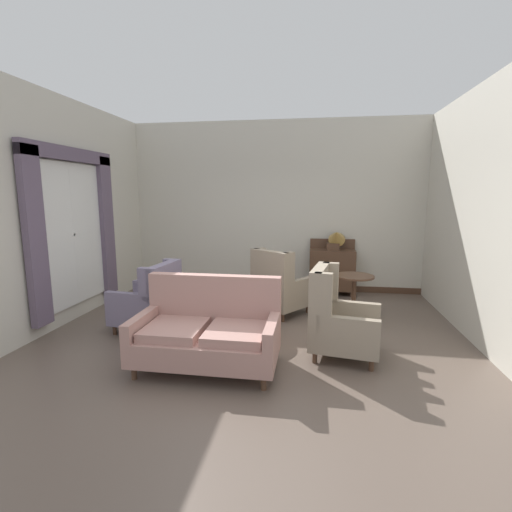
{
  "coord_description": "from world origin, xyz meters",
  "views": [
    {
      "loc": [
        0.81,
        -4.54,
        1.96
      ],
      "look_at": [
        0.03,
        0.41,
        1.12
      ],
      "focal_mm": 26.15,
      "sensor_mm": 36.0,
      "label": 1
    }
  ],
  "objects_px": {
    "armchair_foreground_right": "(279,287)",
    "gramophone": "(336,238)",
    "armchair_far_left": "(151,301)",
    "side_table": "(354,293)",
    "coffee_table": "(240,309)",
    "armchair_back_corner": "(338,319)",
    "porcelain_vase": "(238,293)",
    "settee": "(208,332)",
    "sideboard": "(332,269)"
  },
  "relations": [
    {
      "from": "sideboard",
      "to": "settee",
      "type": "bearing_deg",
      "value": -114.19
    },
    {
      "from": "coffee_table",
      "to": "side_table",
      "type": "bearing_deg",
      "value": 29.34
    },
    {
      "from": "armchair_back_corner",
      "to": "armchair_foreground_right",
      "type": "bearing_deg",
      "value": 39.36
    },
    {
      "from": "armchair_foreground_right",
      "to": "gramophone",
      "type": "bearing_deg",
      "value": -89.6
    },
    {
      "from": "porcelain_vase",
      "to": "armchair_foreground_right",
      "type": "height_order",
      "value": "armchair_foreground_right"
    },
    {
      "from": "porcelain_vase",
      "to": "armchair_back_corner",
      "type": "bearing_deg",
      "value": -17.75
    },
    {
      "from": "sideboard",
      "to": "gramophone",
      "type": "height_order",
      "value": "gramophone"
    },
    {
      "from": "armchair_far_left",
      "to": "settee",
      "type": "bearing_deg",
      "value": 54.2
    },
    {
      "from": "settee",
      "to": "armchair_foreground_right",
      "type": "xyz_separation_m",
      "value": [
        0.62,
        1.99,
        0.05
      ]
    },
    {
      "from": "settee",
      "to": "armchair_far_left",
      "type": "height_order",
      "value": "settee"
    },
    {
      "from": "side_table",
      "to": "sideboard",
      "type": "height_order",
      "value": "sideboard"
    },
    {
      "from": "coffee_table",
      "to": "armchair_back_corner",
      "type": "distance_m",
      "value": 1.37
    },
    {
      "from": "coffee_table",
      "to": "gramophone",
      "type": "distance_m",
      "value": 2.83
    },
    {
      "from": "porcelain_vase",
      "to": "coffee_table",
      "type": "bearing_deg",
      "value": 19.89
    },
    {
      "from": "armchair_back_corner",
      "to": "armchair_foreground_right",
      "type": "distance_m",
      "value": 1.7
    },
    {
      "from": "coffee_table",
      "to": "sideboard",
      "type": "distance_m",
      "value": 2.79
    },
    {
      "from": "armchair_far_left",
      "to": "armchair_back_corner",
      "type": "bearing_deg",
      "value": 85.06
    },
    {
      "from": "coffee_table",
      "to": "porcelain_vase",
      "type": "height_order",
      "value": "porcelain_vase"
    },
    {
      "from": "coffee_table",
      "to": "settee",
      "type": "distance_m",
      "value": 0.98
    },
    {
      "from": "armchair_back_corner",
      "to": "gramophone",
      "type": "relative_size",
      "value": 2.19
    },
    {
      "from": "porcelain_vase",
      "to": "settee",
      "type": "relative_size",
      "value": 0.2
    },
    {
      "from": "coffee_table",
      "to": "armchair_foreground_right",
      "type": "bearing_deg",
      "value": 66.59
    },
    {
      "from": "settee",
      "to": "armchair_foreground_right",
      "type": "relative_size",
      "value": 1.48
    },
    {
      "from": "armchair_back_corner",
      "to": "side_table",
      "type": "height_order",
      "value": "armchair_back_corner"
    },
    {
      "from": "coffee_table",
      "to": "settee",
      "type": "xyz_separation_m",
      "value": [
        -0.18,
        -0.96,
        0.02
      ]
    },
    {
      "from": "porcelain_vase",
      "to": "armchair_far_left",
      "type": "distance_m",
      "value": 1.32
    },
    {
      "from": "settee",
      "to": "gramophone",
      "type": "height_order",
      "value": "gramophone"
    },
    {
      "from": "coffee_table",
      "to": "sideboard",
      "type": "bearing_deg",
      "value": 61.06
    },
    {
      "from": "gramophone",
      "to": "armchair_foreground_right",
      "type": "bearing_deg",
      "value": -125.7
    },
    {
      "from": "armchair_far_left",
      "to": "side_table",
      "type": "xyz_separation_m",
      "value": [
        2.95,
        0.86,
        0.01
      ]
    },
    {
      "from": "sideboard",
      "to": "gramophone",
      "type": "relative_size",
      "value": 2.17
    },
    {
      "from": "coffee_table",
      "to": "porcelain_vase",
      "type": "distance_m",
      "value": 0.24
    },
    {
      "from": "armchair_far_left",
      "to": "side_table",
      "type": "relative_size",
      "value": 1.37
    },
    {
      "from": "side_table",
      "to": "porcelain_vase",
      "type": "bearing_deg",
      "value": -150.82
    },
    {
      "from": "settee",
      "to": "armchair_back_corner",
      "type": "distance_m",
      "value": 1.57
    },
    {
      "from": "armchair_foreground_right",
      "to": "gramophone",
      "type": "relative_size",
      "value": 2.18
    },
    {
      "from": "gramophone",
      "to": "armchair_far_left",
      "type": "bearing_deg",
      "value": -139.85
    },
    {
      "from": "side_table",
      "to": "sideboard",
      "type": "xyz_separation_m",
      "value": [
        -0.27,
        1.53,
        0.06
      ]
    },
    {
      "from": "coffee_table",
      "to": "side_table",
      "type": "height_order",
      "value": "side_table"
    },
    {
      "from": "sideboard",
      "to": "armchair_foreground_right",
      "type": "bearing_deg",
      "value": -122.65
    },
    {
      "from": "porcelain_vase",
      "to": "settee",
      "type": "distance_m",
      "value": 0.99
    },
    {
      "from": "armchair_back_corner",
      "to": "settee",
      "type": "bearing_deg",
      "value": 118.78
    },
    {
      "from": "coffee_table",
      "to": "armchair_foreground_right",
      "type": "relative_size",
      "value": 0.75
    },
    {
      "from": "armchair_foreground_right",
      "to": "side_table",
      "type": "height_order",
      "value": "armchair_foreground_right"
    },
    {
      "from": "porcelain_vase",
      "to": "side_table",
      "type": "bearing_deg",
      "value": 29.18
    },
    {
      "from": "armchair_foreground_right",
      "to": "side_table",
      "type": "bearing_deg",
      "value": -149.65
    },
    {
      "from": "side_table",
      "to": "sideboard",
      "type": "distance_m",
      "value": 1.55
    },
    {
      "from": "armchair_far_left",
      "to": "side_table",
      "type": "bearing_deg",
      "value": 111.81
    },
    {
      "from": "porcelain_vase",
      "to": "armchair_back_corner",
      "type": "height_order",
      "value": "armchair_back_corner"
    },
    {
      "from": "coffee_table",
      "to": "armchair_back_corner",
      "type": "bearing_deg",
      "value": -18.57
    }
  ]
}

